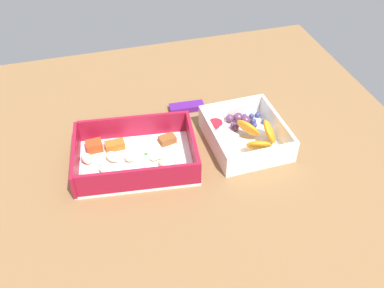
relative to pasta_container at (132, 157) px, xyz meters
The scene contains 4 objects.
table_surface 13.04cm from the pasta_container, ahead, with size 80.00×80.00×2.00cm, color brown.
pasta_container is the anchor object (origin of this frame).
fruit_bowl 21.21cm from the pasta_container, ahead, with size 13.70×15.51×5.45cm.
candy_bar 18.34cm from the pasta_container, 43.39° to the left, with size 7.00×2.40×1.20cm, color #51197A.
Camera 1 is at (-17.32, -55.44, 54.66)cm, focal length 39.73 mm.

